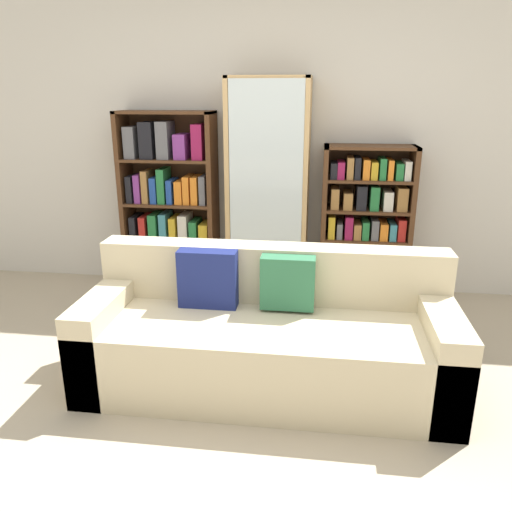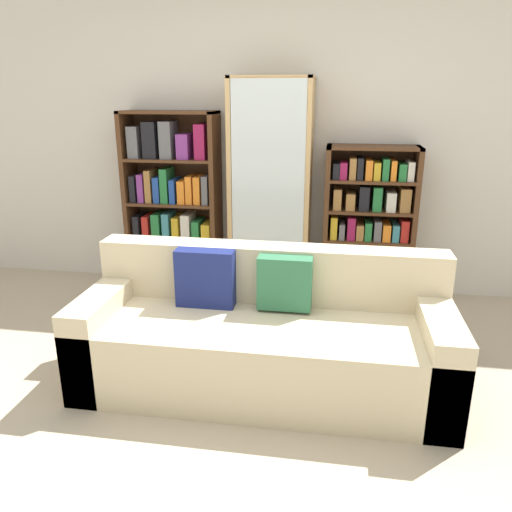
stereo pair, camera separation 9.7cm
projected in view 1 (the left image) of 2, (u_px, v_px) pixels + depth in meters
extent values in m
plane|color=tan|center=(225.00, 437.00, 2.60)|extent=(16.00, 16.00, 0.00)
cube|color=beige|center=(272.00, 136.00, 4.31)|extent=(7.03, 0.06, 2.70)
cube|color=beige|center=(267.00, 353.00, 2.99)|extent=(2.17, 0.81, 0.45)
cube|color=beige|center=(272.00, 273.00, 3.15)|extent=(2.17, 0.20, 0.36)
cube|color=beige|center=(109.00, 334.00, 3.10)|extent=(0.20, 0.81, 0.57)
cube|color=beige|center=(438.00, 355.00, 2.85)|extent=(0.20, 0.81, 0.57)
cube|color=navy|center=(208.00, 279.00, 3.05)|extent=(0.36, 0.12, 0.36)
cube|color=#2D6B47|center=(288.00, 283.00, 2.99)|extent=(0.32, 0.12, 0.32)
cube|color=#4C2D19|center=(127.00, 202.00, 4.44)|extent=(0.04, 0.32, 1.57)
cube|color=#4C2D19|center=(213.00, 204.00, 4.35)|extent=(0.04, 0.32, 1.57)
cube|color=#4C2D19|center=(165.00, 112.00, 4.15)|extent=(0.82, 0.32, 0.02)
cube|color=#4C2D19|center=(174.00, 284.00, 4.64)|extent=(0.82, 0.32, 0.02)
cube|color=#4C2D19|center=(175.00, 200.00, 4.54)|extent=(0.82, 0.01, 1.57)
cube|color=#4C2D19|center=(172.00, 244.00, 4.51)|extent=(0.74, 0.32, 0.02)
cube|color=#4C2D19|center=(170.00, 203.00, 4.40)|extent=(0.74, 0.32, 0.02)
cube|color=#4C2D19|center=(167.00, 160.00, 4.28)|extent=(0.74, 0.32, 0.02)
cube|color=gold|center=(139.00, 267.00, 4.62)|extent=(0.05, 0.24, 0.30)
cube|color=teal|center=(147.00, 269.00, 4.61)|extent=(0.06, 0.24, 0.27)
cube|color=#7A3384|center=(154.00, 270.00, 4.61)|extent=(0.06, 0.24, 0.26)
cube|color=#1E4293|center=(162.00, 268.00, 4.59)|extent=(0.05, 0.24, 0.29)
cube|color=#8E1947|center=(170.00, 272.00, 4.59)|extent=(0.06, 0.24, 0.23)
cube|color=orange|center=(177.00, 269.00, 4.57)|extent=(0.06, 0.24, 0.30)
cube|color=olive|center=(185.00, 274.00, 4.58)|extent=(0.06, 0.24, 0.21)
cube|color=black|center=(193.00, 271.00, 4.56)|extent=(0.06, 0.24, 0.26)
cube|color=#8E1947|center=(200.00, 273.00, 4.56)|extent=(0.05, 0.24, 0.23)
cube|color=#8E1947|center=(208.00, 270.00, 4.54)|extent=(0.05, 0.24, 0.30)
cube|color=black|center=(137.00, 229.00, 4.50)|extent=(0.05, 0.24, 0.25)
cube|color=#AD231E|center=(146.00, 229.00, 4.49)|extent=(0.06, 0.24, 0.25)
cube|color=#237038|center=(156.00, 228.00, 4.47)|extent=(0.07, 0.24, 0.28)
cube|color=teal|center=(166.00, 228.00, 4.46)|extent=(0.06, 0.24, 0.29)
cube|color=gold|center=(176.00, 230.00, 4.46)|extent=(0.06, 0.24, 0.25)
cube|color=beige|center=(186.00, 229.00, 4.44)|extent=(0.08, 0.24, 0.28)
cube|color=#237038|center=(196.00, 232.00, 4.44)|extent=(0.06, 0.24, 0.23)
cube|color=gold|center=(206.00, 234.00, 4.43)|extent=(0.08, 0.24, 0.20)
cube|color=black|center=(133.00, 188.00, 4.39)|extent=(0.05, 0.24, 0.23)
cube|color=#7A3384|center=(141.00, 188.00, 4.38)|extent=(0.05, 0.24, 0.24)
cube|color=olive|center=(148.00, 186.00, 4.36)|extent=(0.05, 0.24, 0.28)
cube|color=#1E4293|center=(157.00, 189.00, 4.36)|extent=(0.05, 0.24, 0.22)
cube|color=#237038|center=(164.00, 185.00, 4.34)|extent=(0.06, 0.24, 0.30)
cube|color=#1E4293|center=(173.00, 191.00, 4.35)|extent=(0.05, 0.24, 0.20)
cube|color=orange|center=(181.00, 191.00, 4.34)|extent=(0.06, 0.24, 0.20)
cube|color=orange|center=(189.00, 189.00, 4.32)|extent=(0.05, 0.24, 0.24)
cube|color=orange|center=(197.00, 189.00, 4.31)|extent=(0.06, 0.24, 0.23)
cube|color=#5B5B60|center=(205.00, 189.00, 4.30)|extent=(0.05, 0.24, 0.24)
cube|color=#5B5B60|center=(133.00, 142.00, 4.26)|extent=(0.09, 0.24, 0.26)
cube|color=black|center=(149.00, 140.00, 4.23)|extent=(0.11, 0.24, 0.30)
cube|color=#5B5B60|center=(166.00, 140.00, 4.22)|extent=(0.10, 0.24, 0.31)
cube|color=#7A3384|center=(182.00, 146.00, 4.21)|extent=(0.10, 0.24, 0.21)
cube|color=#8E1947|center=(200.00, 142.00, 4.18)|extent=(0.09, 0.24, 0.29)
cube|color=tan|center=(231.00, 190.00, 4.26)|extent=(0.04, 0.36, 1.84)
cube|color=tan|center=(305.00, 192.00, 4.19)|extent=(0.04, 0.36, 1.84)
cube|color=tan|center=(269.00, 77.00, 3.94)|extent=(0.68, 0.36, 0.02)
cube|color=tan|center=(267.00, 290.00, 4.51)|extent=(0.68, 0.36, 0.02)
cube|color=tan|center=(270.00, 187.00, 4.39)|extent=(0.68, 0.01, 1.84)
cube|color=silver|center=(265.00, 195.00, 4.06)|extent=(0.60, 0.01, 1.81)
cube|color=tan|center=(267.00, 251.00, 4.39)|extent=(0.60, 0.32, 0.02)
cube|color=tan|center=(268.00, 211.00, 4.28)|extent=(0.60, 0.32, 0.02)
cube|color=tan|center=(268.00, 169.00, 4.17)|extent=(0.60, 0.32, 0.02)
cube|color=tan|center=(268.00, 125.00, 4.06)|extent=(0.60, 0.32, 0.02)
cylinder|color=silver|center=(242.00, 283.00, 4.54)|extent=(0.01, 0.01, 0.07)
cone|color=silver|center=(242.00, 276.00, 4.51)|extent=(0.07, 0.07, 0.08)
cylinder|color=silver|center=(252.00, 285.00, 4.50)|extent=(0.01, 0.01, 0.07)
cone|color=silver|center=(251.00, 277.00, 4.47)|extent=(0.07, 0.07, 0.08)
cylinder|color=silver|center=(262.00, 285.00, 4.50)|extent=(0.01, 0.01, 0.07)
cone|color=silver|center=(262.00, 277.00, 4.47)|extent=(0.07, 0.07, 0.08)
cylinder|color=silver|center=(272.00, 286.00, 4.48)|extent=(0.01, 0.01, 0.07)
cone|color=silver|center=(272.00, 278.00, 4.45)|extent=(0.07, 0.07, 0.08)
cylinder|color=silver|center=(282.00, 287.00, 4.46)|extent=(0.01, 0.01, 0.07)
cone|color=silver|center=(282.00, 279.00, 4.44)|extent=(0.07, 0.07, 0.08)
cylinder|color=silver|center=(293.00, 287.00, 4.45)|extent=(0.01, 0.01, 0.07)
cone|color=silver|center=(293.00, 279.00, 4.43)|extent=(0.07, 0.07, 0.08)
cylinder|color=silver|center=(241.00, 244.00, 4.41)|extent=(0.01, 0.01, 0.08)
cone|color=silver|center=(241.00, 234.00, 4.38)|extent=(0.07, 0.07, 0.10)
cylinder|color=silver|center=(251.00, 245.00, 4.38)|extent=(0.01, 0.01, 0.08)
cone|color=silver|center=(251.00, 235.00, 4.35)|extent=(0.07, 0.07, 0.10)
cylinder|color=silver|center=(262.00, 245.00, 4.39)|extent=(0.01, 0.01, 0.08)
cone|color=silver|center=(262.00, 235.00, 4.36)|extent=(0.07, 0.07, 0.10)
cylinder|color=silver|center=(273.00, 246.00, 4.36)|extent=(0.01, 0.01, 0.08)
cone|color=silver|center=(273.00, 236.00, 4.33)|extent=(0.07, 0.07, 0.10)
cylinder|color=silver|center=(283.00, 246.00, 4.35)|extent=(0.01, 0.01, 0.08)
cone|color=silver|center=(283.00, 236.00, 4.32)|extent=(0.07, 0.07, 0.10)
cylinder|color=silver|center=(294.00, 246.00, 4.34)|extent=(0.01, 0.01, 0.08)
cone|color=silver|center=(294.00, 236.00, 4.32)|extent=(0.07, 0.07, 0.10)
cylinder|color=silver|center=(243.00, 205.00, 4.29)|extent=(0.01, 0.01, 0.08)
cone|color=silver|center=(243.00, 194.00, 4.26)|extent=(0.09, 0.09, 0.10)
cylinder|color=silver|center=(259.00, 205.00, 4.26)|extent=(0.01, 0.01, 0.08)
cone|color=silver|center=(259.00, 194.00, 4.23)|extent=(0.09, 0.09, 0.10)
cylinder|color=silver|center=(276.00, 206.00, 4.25)|extent=(0.01, 0.01, 0.08)
cone|color=silver|center=(276.00, 195.00, 4.22)|extent=(0.09, 0.09, 0.10)
cylinder|color=silver|center=(292.00, 206.00, 4.23)|extent=(0.01, 0.01, 0.08)
cone|color=silver|center=(292.00, 195.00, 4.20)|extent=(0.09, 0.09, 0.10)
cylinder|color=silver|center=(243.00, 162.00, 4.18)|extent=(0.01, 0.01, 0.09)
cone|color=silver|center=(243.00, 151.00, 4.15)|extent=(0.09, 0.09, 0.11)
cylinder|color=silver|center=(260.00, 163.00, 4.16)|extent=(0.01, 0.01, 0.09)
cone|color=silver|center=(260.00, 151.00, 4.13)|extent=(0.09, 0.09, 0.11)
cylinder|color=silver|center=(276.00, 163.00, 4.16)|extent=(0.01, 0.01, 0.09)
cone|color=silver|center=(277.00, 151.00, 4.13)|extent=(0.09, 0.09, 0.11)
cylinder|color=silver|center=(293.00, 163.00, 4.13)|extent=(0.01, 0.01, 0.09)
cone|color=silver|center=(293.00, 151.00, 4.10)|extent=(0.09, 0.09, 0.11)
cylinder|color=silver|center=(241.00, 119.00, 4.08)|extent=(0.01, 0.01, 0.08)
cone|color=silver|center=(241.00, 107.00, 4.05)|extent=(0.08, 0.08, 0.10)
cylinder|color=silver|center=(255.00, 119.00, 4.05)|extent=(0.01, 0.01, 0.08)
cone|color=silver|center=(255.00, 107.00, 4.02)|extent=(0.08, 0.08, 0.10)
cylinder|color=silver|center=(268.00, 119.00, 4.03)|extent=(0.01, 0.01, 0.08)
cone|color=silver|center=(268.00, 107.00, 4.00)|extent=(0.08, 0.08, 0.10)
cylinder|color=silver|center=(282.00, 119.00, 4.02)|extent=(0.01, 0.01, 0.08)
cone|color=silver|center=(282.00, 107.00, 3.99)|extent=(0.08, 0.08, 0.10)
cylinder|color=silver|center=(296.00, 119.00, 4.01)|extent=(0.01, 0.01, 0.08)
cone|color=silver|center=(296.00, 107.00, 3.99)|extent=(0.08, 0.08, 0.10)
cube|color=#4C2D19|center=(323.00, 222.00, 4.27)|extent=(0.04, 0.32, 1.30)
cube|color=#4C2D19|center=(409.00, 225.00, 4.18)|extent=(0.04, 0.32, 1.30)
cube|color=#4C2D19|center=(371.00, 147.00, 4.02)|extent=(0.75, 0.32, 0.02)
cube|color=#4C2D19|center=(361.00, 294.00, 4.42)|extent=(0.75, 0.32, 0.02)
cube|color=#4C2D19|center=(364.00, 219.00, 4.37)|extent=(0.75, 0.01, 1.30)
cube|color=#4C2D19|center=(363.00, 266.00, 4.34)|extent=(0.67, 0.32, 0.02)
cube|color=#4C2D19|center=(365.00, 238.00, 4.26)|extent=(0.67, 0.32, 0.02)
cube|color=#4C2D19|center=(367.00, 209.00, 4.18)|extent=(0.67, 0.32, 0.02)
cube|color=#4C2D19|center=(369.00, 179.00, 4.11)|extent=(0.67, 0.32, 0.02)
cube|color=#5B5B60|center=(330.00, 284.00, 4.42)|extent=(0.07, 0.24, 0.15)
cube|color=#1E4293|center=(343.00, 282.00, 4.40)|extent=(0.10, 0.24, 0.18)
cube|color=beige|center=(355.00, 286.00, 4.40)|extent=(0.08, 0.24, 0.13)
cube|color=#AD231E|center=(368.00, 285.00, 4.38)|extent=(0.07, 0.24, 0.16)
cube|color=beige|center=(380.00, 285.00, 4.36)|extent=(0.07, 0.24, 0.17)
cube|color=teal|center=(393.00, 285.00, 4.35)|extent=(0.08, 0.24, 0.18)
cube|color=olive|center=(332.00, 256.00, 4.34)|extent=(0.09, 0.24, 0.14)
cube|color=#8E1947|center=(344.00, 254.00, 4.32)|extent=(0.08, 0.24, 0.19)
cube|color=#8E1947|center=(357.00, 258.00, 4.31)|extent=(0.08, 0.24, 0.13)
cube|color=#8E1947|center=(370.00, 255.00, 4.29)|extent=(0.09, 0.24, 0.18)
cube|color=teal|center=(382.00, 259.00, 4.29)|extent=(0.09, 0.24, 0.13)
cube|color=#7A3384|center=(395.00, 256.00, 4.27)|extent=(0.08, 0.24, 0.18)
cube|color=gold|center=(331.00, 225.00, 4.26)|extent=(0.05, 0.24, 0.19)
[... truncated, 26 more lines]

